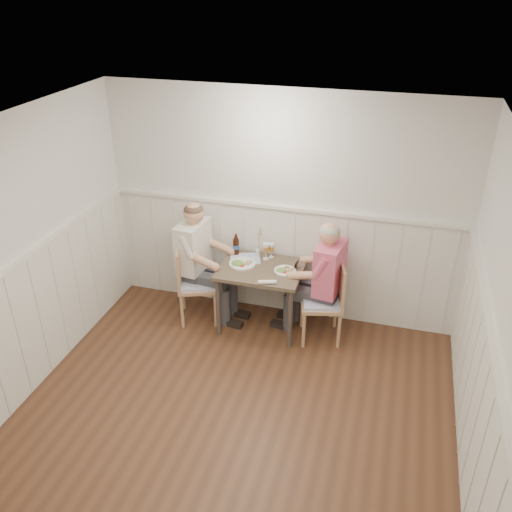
# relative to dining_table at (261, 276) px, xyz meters

# --- Properties ---
(ground_plane) EXTENTS (4.50, 4.50, 0.00)m
(ground_plane) POSITION_rel_dining_table_xyz_m (0.13, -1.84, -0.65)
(ground_plane) COLOR #4A2C1E
(room_shell) EXTENTS (4.04, 4.54, 2.60)m
(room_shell) POSITION_rel_dining_table_xyz_m (0.13, -1.84, 0.87)
(room_shell) COLOR silver
(room_shell) RESTS_ON ground
(wainscot) EXTENTS (4.00, 4.49, 1.34)m
(wainscot) POSITION_rel_dining_table_xyz_m (0.13, -1.15, 0.04)
(wainscot) COLOR white
(wainscot) RESTS_ON ground
(dining_table) EXTENTS (0.90, 0.70, 0.75)m
(dining_table) POSITION_rel_dining_table_xyz_m (0.00, 0.00, 0.00)
(dining_table) COLOR #4B3F34
(dining_table) RESTS_ON ground
(chair_right) EXTENTS (0.53, 0.53, 0.93)m
(chair_right) POSITION_rel_dining_table_xyz_m (0.74, -0.03, -0.14)
(chair_right) COLOR tan
(chair_right) RESTS_ON ground
(chair_left) EXTENTS (0.56, 0.56, 0.93)m
(chair_left) POSITION_rel_dining_table_xyz_m (-0.78, -0.07, -0.14)
(chair_left) COLOR tan
(chair_left) RESTS_ON ground
(man_in_pink) EXTENTS (0.69, 0.48, 1.38)m
(man_in_pink) POSITION_rel_dining_table_xyz_m (0.70, 0.04, -0.07)
(man_in_pink) COLOR #3F3F47
(man_in_pink) RESTS_ON ground
(diner_cream) EXTENTS (0.70, 0.48, 1.43)m
(diner_cream) POSITION_rel_dining_table_xyz_m (-0.76, 0.05, -0.05)
(diner_cream) COLOR #3F3F47
(diner_cream) RESTS_ON ground
(plate_man) EXTENTS (0.24, 0.24, 0.06)m
(plate_man) POSITION_rel_dining_table_xyz_m (0.26, -0.01, 0.12)
(plate_man) COLOR white
(plate_man) RESTS_ON dining_table
(plate_diner) EXTENTS (0.29, 0.29, 0.07)m
(plate_diner) POSITION_rel_dining_table_xyz_m (-0.23, 0.01, 0.13)
(plate_diner) COLOR white
(plate_diner) RESTS_ON dining_table
(beer_glass_a) EXTENTS (0.07, 0.07, 0.17)m
(beer_glass_a) POSITION_rel_dining_table_xyz_m (0.05, 0.27, 0.22)
(beer_glass_a) COLOR silver
(beer_glass_a) RESTS_ON dining_table
(beer_glass_b) EXTENTS (0.08, 0.08, 0.19)m
(beer_glass_b) POSITION_rel_dining_table_xyz_m (-0.00, 0.21, 0.23)
(beer_glass_b) COLOR silver
(beer_glass_b) RESTS_ON dining_table
(beer_bottle) EXTENTS (0.07, 0.07, 0.25)m
(beer_bottle) POSITION_rel_dining_table_xyz_m (-0.36, 0.23, 0.22)
(beer_bottle) COLOR black
(beer_bottle) RESTS_ON dining_table
(rolled_napkin) EXTENTS (0.19, 0.10, 0.04)m
(rolled_napkin) POSITION_rel_dining_table_xyz_m (0.15, -0.31, 0.12)
(rolled_napkin) COLOR white
(rolled_napkin) RESTS_ON dining_table
(grass_vase) EXTENTS (0.04, 0.04, 0.38)m
(grass_vase) POSITION_rel_dining_table_xyz_m (-0.11, 0.26, 0.27)
(grass_vase) COLOR silver
(grass_vase) RESTS_ON dining_table
(gingham_mat) EXTENTS (0.40, 0.36, 0.01)m
(gingham_mat) POSITION_rel_dining_table_xyz_m (-0.23, 0.15, 0.11)
(gingham_mat) COLOR #6E7AC7
(gingham_mat) RESTS_ON dining_table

